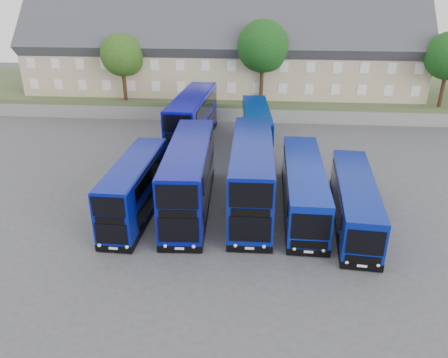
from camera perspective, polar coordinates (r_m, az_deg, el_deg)
ground at (r=29.13m, az=0.34°, el=-6.43°), size 120.00×120.00×0.00m
retaining_wall at (r=50.97m, az=2.49°, el=8.30°), size 70.00×0.40×1.50m
earth_bank at (r=60.57m, az=2.93°, el=11.16°), size 80.00×20.00×2.00m
terrace_row at (r=55.76m, az=-0.31°, el=15.89°), size 48.00×10.40×11.20m
dd_front_left at (r=30.49m, az=-11.52°, el=-1.36°), size 2.54×9.97×3.94m
dd_front_mid at (r=30.74m, az=-4.55°, el=0.14°), size 3.29×12.07×4.75m
dd_front_right at (r=30.81m, az=3.62°, el=0.35°), size 2.99×12.28×4.86m
dd_rear_left at (r=43.46m, az=-4.12°, el=7.64°), size 3.58×12.41×4.88m
dd_rear_right at (r=41.74m, az=4.21°, el=6.36°), size 3.12×10.48×4.10m
coach_east_a at (r=31.25m, az=10.31°, el=-1.17°), size 2.76×12.33×3.36m
coach_east_b at (r=30.34m, az=16.64°, el=-2.95°), size 3.30×11.47×3.09m
tree_west at (r=53.03m, az=-13.02°, el=15.34°), size 4.80×4.80×7.65m
tree_mid at (r=50.97m, az=5.25°, el=16.64°), size 5.76×5.76×9.18m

